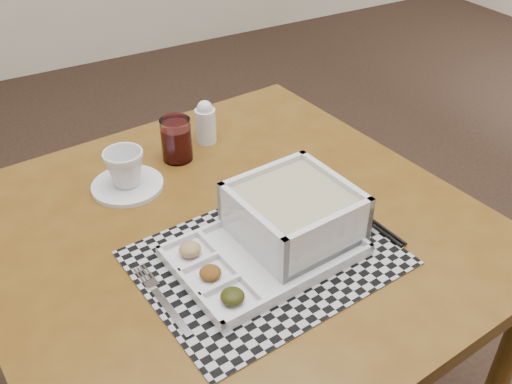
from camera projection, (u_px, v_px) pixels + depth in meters
floor at (439, 302)px, 1.85m from camera, size 5.00×5.00×0.00m
dining_table at (231, 251)px, 1.14m from camera, size 0.99×0.99×0.68m
placemat at (266, 258)px, 1.02m from camera, size 0.47×0.38×0.00m
serving_tray at (287, 223)px, 1.03m from camera, size 0.35×0.25×0.10m
fork at (162, 297)px, 0.93m from camera, size 0.03×0.19×0.00m
spoon at (330, 198)px, 1.15m from camera, size 0.04×0.18×0.01m
chopsticks at (358, 213)px, 1.11m from camera, size 0.04×0.24×0.01m
saucer at (128, 186)px, 1.19m from camera, size 0.15×0.15×0.01m
cup at (125, 168)px, 1.17m from camera, size 0.10×0.10×0.08m
juice_glass at (177, 141)px, 1.26m from camera, size 0.07×0.07×0.10m
creamer_bottle at (206, 122)px, 1.32m from camera, size 0.05×0.05×0.11m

